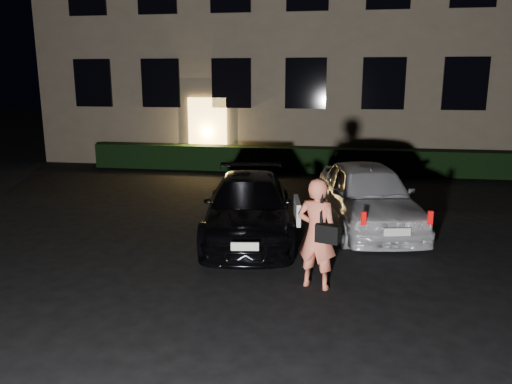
# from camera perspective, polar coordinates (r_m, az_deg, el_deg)

# --- Properties ---
(ground) EXTENTS (80.00, 80.00, 0.00)m
(ground) POSITION_cam_1_polar(r_m,az_deg,el_deg) (7.40, -0.54, -12.61)
(ground) COLOR black
(ground) RESTS_ON ground
(building) EXTENTS (20.00, 8.11, 12.00)m
(building) POSITION_cam_1_polar(r_m,az_deg,el_deg) (21.78, 6.62, 20.25)
(building) COLOR #746553
(building) RESTS_ON ground
(hedge) EXTENTS (15.00, 0.70, 0.85)m
(hedge) POSITION_cam_1_polar(r_m,az_deg,el_deg) (17.34, 5.41, 3.69)
(hedge) COLOR black
(hedge) RESTS_ON ground
(sedan) EXTENTS (2.35, 4.47, 1.24)m
(sedan) POSITION_cam_1_polar(r_m,az_deg,el_deg) (10.17, -0.83, -1.73)
(sedan) COLOR black
(sedan) RESTS_ON ground
(hatch) EXTENTS (2.51, 4.46, 1.43)m
(hatch) POSITION_cam_1_polar(r_m,az_deg,el_deg) (11.01, 12.60, -0.39)
(hatch) COLOR silver
(hatch) RESTS_ON ground
(man) EXTENTS (0.73, 0.60, 1.74)m
(man) POSITION_cam_1_polar(r_m,az_deg,el_deg) (7.69, 6.99, -4.73)
(man) COLOR #E26D52
(man) RESTS_ON ground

